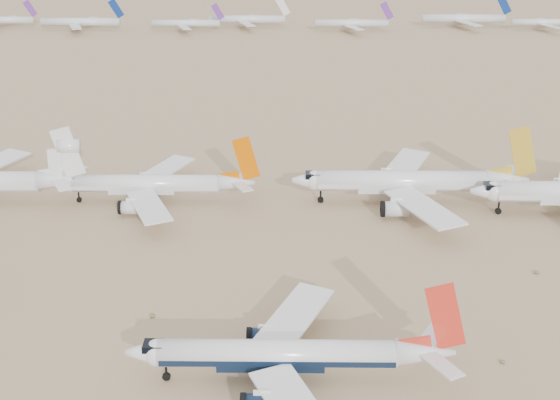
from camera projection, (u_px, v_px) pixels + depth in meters
The scene contains 5 objects.
ground at pixel (340, 368), 115.76m from camera, with size 7000.00×7000.00×0.00m, color #876E4E.
main_airliner at pixel (292, 355), 111.09m from camera, with size 45.78×44.72×16.16m.
row2_gold_tail at pixel (411, 182), 174.30m from camera, with size 51.38×50.25×18.29m.
row2_orange_tail at pixel (155, 184), 174.81m from camera, with size 44.17×43.21×15.75m.
distant_storage_row at pixel (231, 21), 388.23m from camera, with size 461.53×51.65×14.25m.
Camera 1 is at (-7.90, -98.14, 66.43)m, focal length 50.00 mm.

